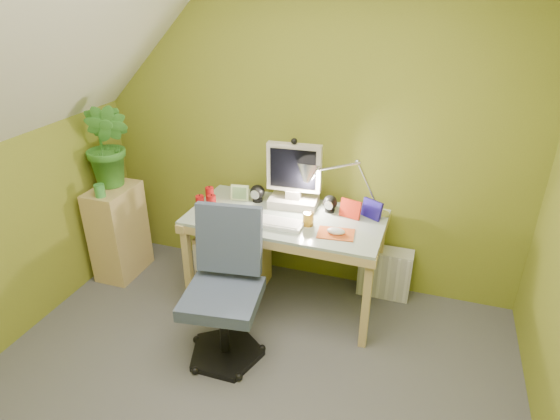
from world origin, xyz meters
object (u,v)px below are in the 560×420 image
(side_ledge, at_px, (119,231))
(radiator, at_px, (385,272))
(task_chair, at_px, (222,297))
(monitor, at_px, (294,169))
(potted_plant, at_px, (108,145))
(desk, at_px, (286,260))
(desk_lamp, at_px, (359,175))

(side_ledge, distance_m, radiator, 2.11)
(radiator, bearing_deg, task_chair, -131.45)
(task_chair, bearing_deg, monitor, 69.49)
(side_ledge, relative_size, potted_plant, 1.15)
(monitor, xyz_separation_m, side_ledge, (-1.38, -0.22, -0.62))
(monitor, relative_size, radiator, 1.43)
(potted_plant, bearing_deg, monitor, 7.17)
(desk, height_order, task_chair, task_chair)
(desk_lamp, height_order, task_chair, desk_lamp)
(monitor, bearing_deg, desk_lamp, -4.04)
(side_ledge, height_order, potted_plant, potted_plant)
(task_chair, bearing_deg, potted_plant, 142.83)
(desk_lamp, relative_size, task_chair, 0.64)
(desk, xyz_separation_m, potted_plant, (-1.38, 0.01, 0.72))
(desk_lamp, xyz_separation_m, side_ledge, (-1.83, -0.22, -0.64))
(desk, bearing_deg, desk_lamp, 22.90)
(side_ledge, bearing_deg, monitor, 9.20)
(desk_lamp, height_order, potted_plant, potted_plant)
(side_ledge, relative_size, task_chair, 0.81)
(task_chair, bearing_deg, desk, 66.21)
(side_ledge, bearing_deg, task_chair, -27.49)
(side_ledge, distance_m, potted_plant, 0.70)
(desk, relative_size, monitor, 2.43)
(monitor, distance_m, task_chair, 1.02)
(desk_lamp, distance_m, task_chair, 1.19)
(desk_lamp, bearing_deg, potted_plant, -169.02)
(side_ledge, bearing_deg, radiator, 9.99)
(side_ledge, bearing_deg, potted_plant, 90.00)
(task_chair, bearing_deg, side_ledge, 144.69)
(monitor, bearing_deg, side_ledge, -174.85)
(potted_plant, height_order, task_chair, potted_plant)
(monitor, bearing_deg, radiator, 7.53)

